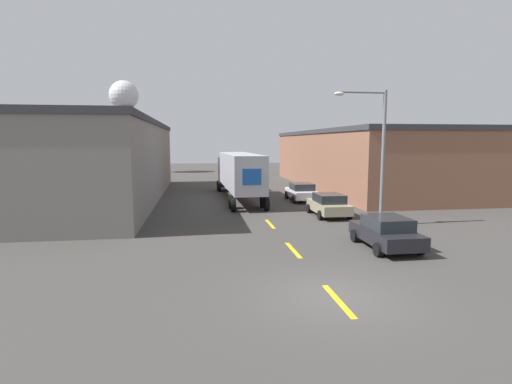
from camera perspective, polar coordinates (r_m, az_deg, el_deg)
ground_plane at (r=13.12m, az=11.11°, el=-14.40°), size 160.00×160.00×0.00m
road_centerline at (r=18.05m, az=5.34°, el=-8.25°), size 0.20×14.14×0.01m
warehouse_left at (r=35.71m, az=-23.80°, el=4.09°), size 12.75×28.62×6.51m
warehouse_right at (r=44.70m, az=16.18°, el=4.59°), size 14.15×29.93×6.01m
semi_truck at (r=33.60m, az=-2.56°, el=2.93°), size 3.01×14.40×3.86m
parked_car_right_near at (r=19.06m, az=18.08°, el=-5.43°), size 2.11×4.10×1.46m
parked_car_right_far at (r=32.85m, az=6.52°, el=0.05°), size 2.11×4.10×1.46m
parked_car_right_mid at (r=26.35m, az=10.33°, el=-1.77°), size 2.11×4.10×1.46m
water_tower at (r=66.09m, az=-18.34°, el=12.72°), size 4.43×4.43×14.14m
street_lamp at (r=23.61m, az=16.87°, el=6.19°), size 3.06×0.32×7.66m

